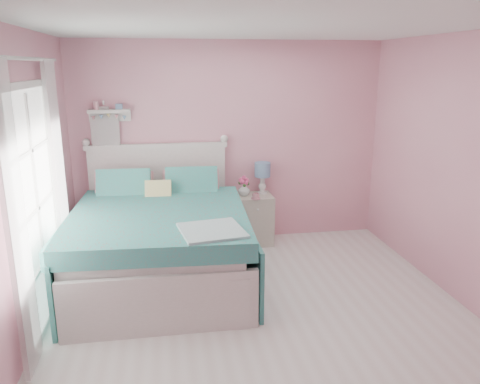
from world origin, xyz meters
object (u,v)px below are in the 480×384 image
object	(u,v)px
teacup	(256,196)
bed	(160,242)
vase	(244,189)
nightstand	(254,219)
table_lamp	(262,172)

from	to	relation	value
teacup	bed	bearing A→B (deg)	-148.68
vase	teacup	distance (m)	0.22
nightstand	teacup	size ratio (longest dim) A/B	7.19
bed	table_lamp	bearing A→B (deg)	39.41
nightstand	teacup	world-z (taller)	teacup
teacup	nightstand	bearing A→B (deg)	83.41
table_lamp	teacup	size ratio (longest dim) A/B	4.54
table_lamp	vase	world-z (taller)	table_lamp
bed	nightstand	distance (m)	1.53
table_lamp	vase	bearing A→B (deg)	-163.82
bed	table_lamp	distance (m)	1.75
bed	teacup	bearing A→B (deg)	34.32
vase	bed	bearing A→B (deg)	-139.85
nightstand	vase	distance (m)	0.43
bed	teacup	world-z (taller)	bed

